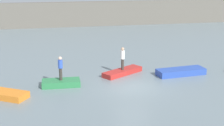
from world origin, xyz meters
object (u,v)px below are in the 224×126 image
Objects in this scene: rowboat_orange at (6,94)px; rowboat_blue at (181,72)px; rowboat_red at (122,72)px; person_white_shirt at (123,57)px; person_blue_shirt at (60,67)px; rowboat_green at (61,83)px.

rowboat_orange is 13.18m from rowboat_blue.
rowboat_orange is 0.81× the size of rowboat_red.
rowboat_red is at bearing 0.00° from person_white_shirt.
person_blue_shirt reaches higher than rowboat_orange.
rowboat_orange is at bearing 169.12° from rowboat_red.
person_white_shirt reaches higher than rowboat_red.
rowboat_red is at bearing 20.15° from person_blue_shirt.
rowboat_green is at bearing 167.89° from rowboat_red.
person_white_shirt is (-4.45, 1.05, 1.14)m from rowboat_blue.
rowboat_green is at bearing -159.85° from person_white_shirt.
rowboat_orange is 0.75× the size of rowboat_blue.
rowboat_orange is 9.16m from rowboat_red.
rowboat_green reaches higher than rowboat_red.
rowboat_orange is 1.67× the size of person_blue_shirt.
person_blue_shirt is (3.63, 1.54, 1.19)m from rowboat_orange.
person_white_shirt is (-0.00, 0.00, 1.19)m from rowboat_red.
rowboat_green is 9.38m from rowboat_blue.
person_white_shirt is at bearing 160.80° from rowboat_blue.
rowboat_blue is at bearing 6.75° from rowboat_green.
rowboat_blue is (12.98, 2.29, 0.03)m from rowboat_orange.
rowboat_red is 1.19m from person_white_shirt.
person_white_shirt reaches higher than rowboat_blue.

